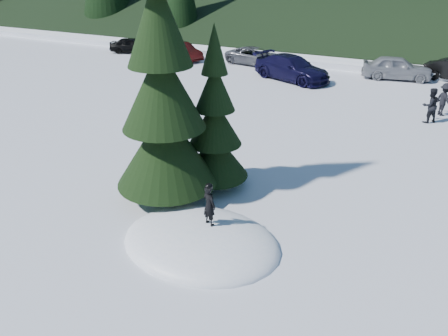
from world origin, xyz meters
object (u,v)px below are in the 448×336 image
at_px(spruce_tall, 163,99).
at_px(car_4, 397,68).
at_px(car_3, 292,68).
at_px(child_skier, 209,205).
at_px(car_0, 132,45).
at_px(adult_2, 444,99).
at_px(car_2, 255,56).
at_px(car_1, 183,51).
at_px(adult_0, 430,105).
at_px(spruce_short, 215,128).

xyz_separation_m(spruce_tall, car_4, (4.73, 19.40, -2.59)).
xyz_separation_m(car_3, car_4, (5.95, 3.15, -0.03)).
bearing_deg(child_skier, car_0, -26.90).
height_order(adult_2, car_2, adult_2).
height_order(car_1, car_3, car_3).
bearing_deg(adult_0, car_2, -72.97).
bearing_deg(adult_0, car_0, -58.05).
bearing_deg(adult_2, car_3, 34.19).
distance_m(spruce_tall, car_0, 24.60).
height_order(child_skier, adult_2, child_skier).
relative_size(spruce_short, car_4, 1.25).
relative_size(adult_2, car_3, 0.31).
bearing_deg(adult_0, spruce_short, 18.69).
distance_m(car_3, car_4, 6.74).
bearing_deg(car_1, car_0, 109.91).
bearing_deg(car_3, spruce_tall, -154.43).
height_order(adult_2, car_1, adult_2).
relative_size(adult_0, car_0, 0.46).
bearing_deg(adult_0, spruce_tall, 18.13).
distance_m(adult_2, car_1, 19.11).
height_order(car_3, car_4, car_3).
bearing_deg(car_4, adult_0, -172.80).
relative_size(adult_2, car_1, 0.43).
bearing_deg(spruce_tall, child_skier, -32.78).
height_order(spruce_short, car_2, spruce_short).
relative_size(child_skier, car_3, 0.23).
relative_size(car_0, car_3, 0.69).
xyz_separation_m(spruce_tall, adult_0, (7.09, 11.50, -2.49)).
xyz_separation_m(child_skier, adult_0, (4.79, 12.98, -0.24)).
bearing_deg(adult_2, spruce_short, 114.64).
distance_m(adult_2, car_4, 7.12).
relative_size(spruce_tall, adult_2, 5.34).
height_order(spruce_tall, car_0, spruce_tall).
relative_size(car_2, car_3, 0.84).
bearing_deg(car_2, car_1, 108.40).
relative_size(child_skier, adult_2, 0.73).
height_order(spruce_short, car_3, spruce_short).
bearing_deg(car_0, car_2, -104.14).
distance_m(spruce_tall, adult_2, 15.23).
bearing_deg(spruce_tall, car_4, 76.31).
bearing_deg(spruce_tall, adult_2, 59.30).
xyz_separation_m(spruce_tall, car_1, (-10.62, 18.45, -2.70)).
relative_size(car_1, car_2, 0.86).
height_order(car_2, car_3, car_3).
bearing_deg(car_1, spruce_tall, -126.02).
relative_size(car_3, car_4, 1.22).
height_order(spruce_tall, spruce_short, spruce_tall).
bearing_deg(spruce_short, car_1, 124.26).
height_order(spruce_short, car_4, spruce_short).
height_order(car_0, car_2, car_0).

